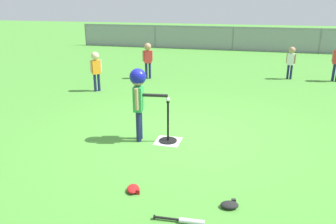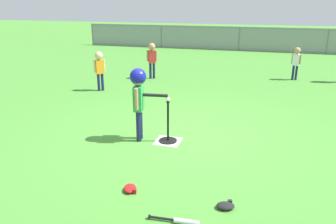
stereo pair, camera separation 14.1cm
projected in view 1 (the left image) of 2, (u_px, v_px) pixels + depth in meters
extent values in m
plane|color=#478C33|center=(186.00, 136.00, 6.12)|extent=(60.00, 60.00, 0.00)
cube|color=white|center=(168.00, 141.00, 5.90)|extent=(0.44, 0.44, 0.01)
cylinder|color=black|center=(168.00, 141.00, 5.90)|extent=(0.32, 0.32, 0.03)
cylinder|color=black|center=(168.00, 121.00, 5.78)|extent=(0.04, 0.04, 0.72)
cylinder|color=black|center=(168.00, 102.00, 5.67)|extent=(0.06, 0.06, 0.02)
sphere|color=white|center=(168.00, 99.00, 5.66)|extent=(0.07, 0.07, 0.07)
cylinder|color=#191E4C|center=(140.00, 124.00, 5.94)|extent=(0.09, 0.09, 0.56)
cylinder|color=#191E4C|center=(139.00, 127.00, 5.82)|extent=(0.09, 0.09, 0.56)
cube|color=green|center=(138.00, 99.00, 5.72)|extent=(0.18, 0.26, 0.43)
cylinder|color=tan|center=(140.00, 94.00, 5.85)|extent=(0.06, 0.06, 0.37)
cylinder|color=tan|center=(136.00, 99.00, 5.56)|extent=(0.06, 0.06, 0.37)
sphere|color=tan|center=(138.00, 79.00, 5.61)|extent=(0.25, 0.25, 0.25)
sphere|color=#141999|center=(138.00, 77.00, 5.60)|extent=(0.28, 0.28, 0.28)
cylinder|color=black|center=(150.00, 95.00, 5.67)|extent=(0.60, 0.13, 0.06)
cylinder|color=#191E4C|center=(291.00, 72.00, 10.45)|extent=(0.07, 0.07, 0.45)
cylinder|color=#191E4C|center=(288.00, 72.00, 10.51)|extent=(0.07, 0.07, 0.45)
cube|color=white|center=(291.00, 59.00, 10.35)|extent=(0.23, 0.19, 0.35)
cylinder|color=tan|center=(295.00, 59.00, 10.27)|extent=(0.05, 0.05, 0.30)
cylinder|color=tan|center=(287.00, 58.00, 10.42)|extent=(0.05, 0.05, 0.30)
sphere|color=tan|center=(292.00, 50.00, 10.26)|extent=(0.20, 0.20, 0.20)
cylinder|color=#191E4C|center=(150.00, 71.00, 10.55)|extent=(0.08, 0.08, 0.50)
cylinder|color=#191E4C|center=(146.00, 71.00, 10.53)|extent=(0.08, 0.08, 0.50)
cube|color=red|center=(148.00, 57.00, 10.40)|extent=(0.26, 0.21, 0.39)
cylinder|color=tan|center=(152.00, 56.00, 10.40)|extent=(0.06, 0.06, 0.33)
cylinder|color=tan|center=(143.00, 56.00, 10.37)|extent=(0.06, 0.06, 0.33)
sphere|color=tan|center=(148.00, 47.00, 10.29)|extent=(0.22, 0.22, 0.22)
cylinder|color=#191E4C|center=(334.00, 72.00, 10.21)|extent=(0.08, 0.08, 0.53)
cylinder|color=tan|center=(333.00, 56.00, 10.12)|extent=(0.06, 0.06, 0.35)
cylinder|color=#191E4C|center=(99.00, 82.00, 9.11)|extent=(0.07, 0.07, 0.48)
cylinder|color=#191E4C|center=(95.00, 83.00, 9.06)|extent=(0.07, 0.07, 0.48)
cube|color=orange|center=(96.00, 67.00, 8.95)|extent=(0.24, 0.24, 0.37)
cylinder|color=beige|center=(101.00, 66.00, 9.00)|extent=(0.05, 0.05, 0.32)
cylinder|color=beige|center=(91.00, 67.00, 8.88)|extent=(0.05, 0.05, 0.32)
sphere|color=beige|center=(95.00, 56.00, 8.85)|extent=(0.21, 0.21, 0.21)
cylinder|color=silver|center=(192.00, 221.00, 3.72)|extent=(0.29, 0.08, 0.06)
cylinder|color=black|center=(167.00, 218.00, 3.77)|extent=(0.29, 0.05, 0.03)
cylinder|color=black|center=(154.00, 217.00, 3.80)|extent=(0.02, 0.05, 0.05)
ellipsoid|color=black|center=(229.00, 205.00, 4.01)|extent=(0.26, 0.22, 0.07)
cube|color=black|center=(234.00, 201.00, 4.08)|extent=(0.06, 0.05, 0.06)
ellipsoid|color=#B21919|center=(133.00, 189.00, 4.36)|extent=(0.21, 0.25, 0.07)
cube|color=#B21919|center=(138.00, 191.00, 4.29)|extent=(0.05, 0.06, 0.06)
cylinder|color=slate|center=(86.00, 34.00, 18.29)|extent=(0.06, 0.06, 1.15)
cylinder|color=slate|center=(155.00, 36.00, 17.33)|extent=(0.06, 0.06, 1.15)
cylinder|color=slate|center=(233.00, 39.00, 16.37)|extent=(0.06, 0.06, 1.15)
cylinder|color=slate|center=(320.00, 41.00, 15.41)|extent=(0.06, 0.06, 1.15)
cube|color=gray|center=(233.00, 28.00, 16.21)|extent=(16.00, 0.03, 0.03)
cube|color=gray|center=(233.00, 39.00, 16.37)|extent=(16.00, 0.01, 1.15)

